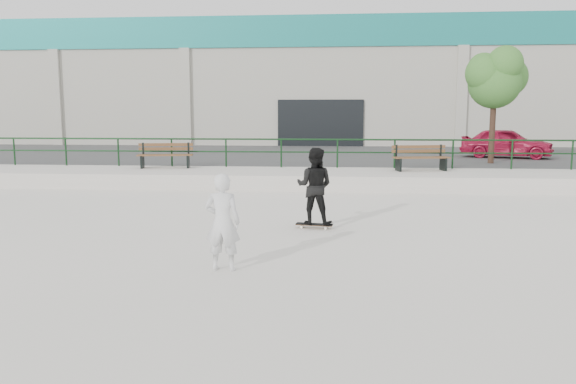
# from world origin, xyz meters

# --- Properties ---
(ground) EXTENTS (120.00, 120.00, 0.00)m
(ground) POSITION_xyz_m (0.00, 0.00, 0.00)
(ground) COLOR white
(ground) RESTS_ON ground
(ledge) EXTENTS (30.00, 3.00, 0.50)m
(ledge) POSITION_xyz_m (0.00, 9.50, 0.25)
(ledge) COLOR beige
(ledge) RESTS_ON ground
(parking_strip) EXTENTS (60.00, 14.00, 0.50)m
(parking_strip) POSITION_xyz_m (0.00, 18.00, 0.25)
(parking_strip) COLOR #3D3D3D
(parking_strip) RESTS_ON ground
(railing) EXTENTS (28.00, 0.06, 1.03)m
(railing) POSITION_xyz_m (-0.00, 10.80, 1.24)
(railing) COLOR #133518
(railing) RESTS_ON ledge
(commercial_building) EXTENTS (44.20, 16.33, 8.00)m
(commercial_building) POSITION_xyz_m (-0.00, 31.99, 4.58)
(commercial_building) COLOR #A9A598
(commercial_building) RESTS_ON ground
(bench_left) EXTENTS (1.98, 0.87, 0.88)m
(bench_left) POSITION_xyz_m (-5.07, 10.27, 0.94)
(bench_left) COLOR #523B1C
(bench_left) RESTS_ON ledge
(bench_right) EXTENTS (1.95, 0.92, 0.87)m
(bench_right) POSITION_xyz_m (3.79, 10.04, 0.93)
(bench_right) COLOR #523B1C
(bench_right) RESTS_ON ledge
(tree) EXTENTS (2.48, 2.20, 4.40)m
(tree) POSITION_xyz_m (6.96, 13.19, 3.80)
(tree) COLOR #442B22
(tree) RESTS_ON parking_strip
(red_car) EXTENTS (4.08, 2.69, 1.29)m
(red_car) POSITION_xyz_m (8.30, 15.98, 1.15)
(red_car) COLOR #AF1539
(red_car) RESTS_ON parking_strip
(skateboard) EXTENTS (0.80, 0.31, 0.09)m
(skateboard) POSITION_xyz_m (0.52, 2.60, 0.07)
(skateboard) COLOR black
(skateboard) RESTS_ON ground
(standing_skater) EXTENTS (0.89, 0.75, 1.62)m
(standing_skater) POSITION_xyz_m (0.52, 2.60, 0.90)
(standing_skater) COLOR black
(standing_skater) RESTS_ON skateboard
(seated_skater) EXTENTS (0.57, 0.38, 1.52)m
(seated_skater) POSITION_xyz_m (-0.76, -0.74, 0.76)
(seated_skater) COLOR silver
(seated_skater) RESTS_ON ground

